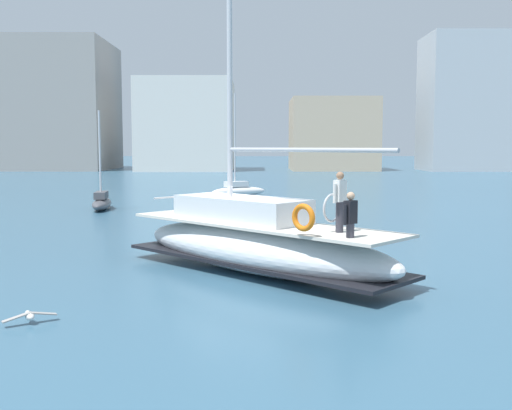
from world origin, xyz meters
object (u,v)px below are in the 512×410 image
(main_sailboat, at_px, (254,242))
(moored_sloop_far, at_px, (236,189))
(moored_catamaran, at_px, (99,202))
(seagull, at_px, (27,316))

(main_sailboat, distance_m, moored_sloop_far, 27.00)
(moored_catamaran, bearing_deg, seagull, -79.34)
(main_sailboat, relative_size, moored_catamaran, 2.15)
(main_sailboat, bearing_deg, moored_sloop_far, 92.82)
(moored_catamaran, xyz_separation_m, seagull, (4.27, -22.67, -0.29))
(moored_catamaran, height_order, seagull, moored_catamaran)
(main_sailboat, distance_m, seagull, 7.06)
(moored_sloop_far, bearing_deg, moored_catamaran, -129.15)
(moored_catamaran, bearing_deg, moored_sloop_far, 50.85)
(main_sailboat, height_order, moored_catamaran, main_sailboat)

